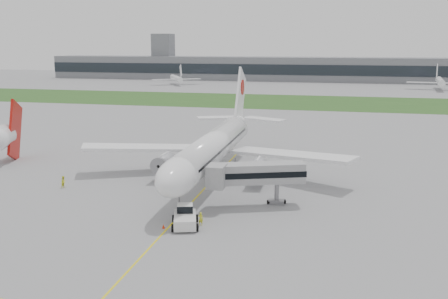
% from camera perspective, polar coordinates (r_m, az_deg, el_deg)
% --- Properties ---
extents(ground, '(600.00, 600.00, 0.00)m').
position_cam_1_polar(ground, '(81.71, -1.88, -4.09)').
color(ground, gray).
rests_on(ground, ground).
extents(apron_markings, '(70.00, 70.00, 0.04)m').
position_cam_1_polar(apron_markings, '(77.09, -2.83, -5.10)').
color(apron_markings, yellow).
rests_on(apron_markings, ground).
extents(grass_strip, '(600.00, 50.00, 0.02)m').
position_cam_1_polar(grass_strip, '(198.18, 6.99, 5.47)').
color(grass_strip, '#29531F').
rests_on(grass_strip, ground).
extents(terminal_building, '(320.00, 22.30, 14.00)m').
position_cam_1_polar(terminal_building, '(306.77, 9.20, 9.07)').
color(terminal_building, slate).
rests_on(terminal_building, ground).
extents(control_tower, '(12.00, 12.00, 56.00)m').
position_cam_1_polar(control_tower, '(327.71, -6.88, 8.10)').
color(control_tower, slate).
rests_on(control_tower, ground).
extents(airliner, '(48.13, 53.95, 17.88)m').
position_cam_1_polar(airliner, '(84.92, -1.07, 0.48)').
color(airliner, white).
rests_on(airliner, ground).
extents(pushback_tug, '(4.43, 5.51, 2.52)m').
position_cam_1_polar(pushback_tug, '(64.01, -4.48, -7.70)').
color(pushback_tug, silver).
rests_on(pushback_tug, ground).
extents(jet_bridge, '(13.37, 8.06, 6.40)m').
position_cam_1_polar(jet_bridge, '(70.16, 3.31, -2.83)').
color(jet_bridge, '#9FA0A2').
rests_on(jet_bridge, ground).
extents(safety_cone_left, '(0.40, 0.40, 0.54)m').
position_cam_1_polar(safety_cone_left, '(63.69, -6.93, -8.71)').
color(safety_cone_left, red).
rests_on(safety_cone_left, ground).
extents(safety_cone_right, '(0.42, 0.42, 0.58)m').
position_cam_1_polar(safety_cone_right, '(64.67, -4.77, -8.31)').
color(safety_cone_right, red).
rests_on(safety_cone_right, ground).
extents(ground_crew_near, '(0.65, 0.45, 1.74)m').
position_cam_1_polar(ground_crew_near, '(64.16, -2.68, -7.90)').
color(ground_crew_near, yellow).
rests_on(ground_crew_near, ground).
extents(ground_crew_far, '(0.83, 1.01, 1.92)m').
position_cam_1_polar(ground_crew_far, '(84.06, -17.85, -3.54)').
color(ground_crew_far, yellow).
rests_on(ground_crew_far, ground).
extents(distant_aircraft_left, '(34.66, 33.41, 10.19)m').
position_cam_1_polar(distant_aircraft_left, '(276.33, -5.47, 7.38)').
color(distant_aircraft_left, white).
rests_on(distant_aircraft_left, ground).
extents(distant_aircraft_right, '(33.87, 30.73, 11.75)m').
position_cam_1_polar(distant_aircraft_right, '(266.38, 23.41, 6.27)').
color(distant_aircraft_right, white).
rests_on(distant_aircraft_right, ground).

